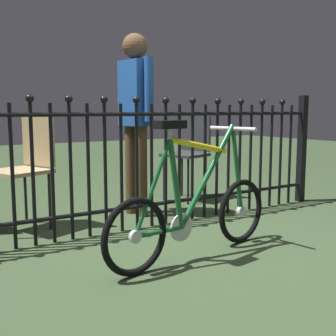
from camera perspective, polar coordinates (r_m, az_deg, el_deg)
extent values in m
plane|color=#364A2D|center=(3.03, 2.43, -10.77)|extent=(20.00, 20.00, 0.00)
cylinder|color=black|center=(3.11, -19.93, -1.18)|extent=(0.03, 0.03, 1.01)
cylinder|color=black|center=(3.14, -17.48, -0.98)|extent=(0.03, 0.03, 1.01)
sphere|color=black|center=(3.11, -17.88, 8.78)|extent=(0.06, 0.06, 0.06)
cylinder|color=black|center=(3.18, -15.09, -0.79)|extent=(0.03, 0.03, 1.01)
cylinder|color=black|center=(3.22, -12.77, -0.60)|extent=(0.03, 0.03, 1.01)
sphere|color=black|center=(3.19, -13.05, 8.91)|extent=(0.06, 0.06, 0.06)
cylinder|color=black|center=(3.27, -10.51, -0.42)|extent=(0.03, 0.03, 1.01)
cylinder|color=black|center=(3.33, -8.31, -0.24)|extent=(0.03, 0.03, 1.01)
sphere|color=black|center=(3.30, -8.50, 8.98)|extent=(0.06, 0.06, 0.06)
cylinder|color=black|center=(3.39, -6.20, -0.06)|extent=(0.03, 0.03, 1.01)
cylinder|color=black|center=(3.45, -4.16, 0.10)|extent=(0.03, 0.03, 1.01)
sphere|color=black|center=(3.42, -4.24, 8.99)|extent=(0.06, 0.06, 0.06)
cylinder|color=black|center=(3.52, -2.19, 0.26)|extent=(0.03, 0.03, 1.01)
cylinder|color=black|center=(3.59, -0.30, 0.42)|extent=(0.03, 0.03, 1.01)
sphere|color=black|center=(3.56, -0.31, 8.96)|extent=(0.06, 0.06, 0.06)
cylinder|color=black|center=(3.67, 1.51, 0.57)|extent=(0.03, 0.03, 1.01)
cylinder|color=black|center=(3.75, 3.25, 0.71)|extent=(0.03, 0.03, 1.01)
sphere|color=black|center=(3.72, 3.31, 8.89)|extent=(0.06, 0.06, 0.06)
cylinder|color=black|center=(3.83, 4.92, 0.84)|extent=(0.03, 0.03, 1.01)
cylinder|color=black|center=(3.91, 6.51, 0.97)|extent=(0.03, 0.03, 1.01)
sphere|color=black|center=(3.89, 6.63, 8.80)|extent=(0.06, 0.06, 0.06)
cylinder|color=black|center=(4.00, 8.03, 1.09)|extent=(0.03, 0.03, 1.01)
cylinder|color=black|center=(4.09, 9.49, 1.21)|extent=(0.03, 0.03, 1.01)
sphere|color=black|center=(4.07, 9.66, 8.69)|extent=(0.06, 0.06, 0.06)
cylinder|color=black|center=(4.19, 10.88, 1.32)|extent=(0.03, 0.03, 1.01)
cylinder|color=black|center=(4.28, 12.22, 1.42)|extent=(0.03, 0.03, 1.01)
sphere|color=black|center=(4.26, 12.42, 8.57)|extent=(0.06, 0.06, 0.06)
cylinder|color=black|center=(4.38, 13.49, 1.52)|extent=(0.03, 0.03, 1.01)
cylinder|color=black|center=(4.48, 14.70, 1.61)|extent=(0.03, 0.03, 1.01)
sphere|color=black|center=(4.46, 14.94, 8.44)|extent=(0.06, 0.06, 0.06)
cylinder|color=black|center=(4.58, 15.87, 1.70)|extent=(0.03, 0.03, 1.01)
cylinder|color=black|center=(3.52, -3.82, -5.09)|extent=(3.90, 0.03, 0.03)
cylinder|color=black|center=(3.43, -3.93, 7.15)|extent=(3.90, 0.03, 0.03)
cube|color=black|center=(4.72, 17.32, 2.42)|extent=(0.07, 0.07, 1.11)
torus|color=black|center=(2.52, -4.38, -9.09)|extent=(0.47, 0.11, 0.46)
cylinder|color=silver|center=(2.52, -4.38, -9.09)|extent=(0.08, 0.04, 0.08)
torus|color=black|center=(3.17, 9.68, -5.66)|extent=(0.47, 0.11, 0.46)
cylinder|color=silver|center=(3.17, 9.68, -5.66)|extent=(0.08, 0.04, 0.08)
cylinder|color=#19592D|center=(2.85, 5.32, -0.86)|extent=(0.51, 0.11, 0.65)
cylinder|color=yellow|center=(2.76, 4.14, 2.99)|extent=(0.51, 0.11, 0.14)
cylinder|color=#19592D|center=(2.65, 1.04, -2.22)|extent=(0.14, 0.06, 0.57)
cylinder|color=#19592D|center=(2.63, -1.16, -8.47)|extent=(0.37, 0.08, 0.04)
cylinder|color=#19592D|center=(2.53, -2.01, -2.56)|extent=(0.29, 0.07, 0.56)
cylinder|color=#19592D|center=(3.07, 9.14, -0.19)|extent=(0.15, 0.05, 0.63)
cylinder|color=silver|center=(3.00, 8.56, 5.39)|extent=(0.03, 0.03, 0.02)
cylinder|color=silver|center=(3.00, 8.55, 5.20)|extent=(0.09, 0.40, 0.03)
cylinder|color=silver|center=(2.58, 0.27, 4.57)|extent=(0.03, 0.03, 0.07)
cube|color=black|center=(2.58, 0.27, 5.79)|extent=(0.21, 0.12, 0.05)
cylinder|color=silver|center=(2.75, 1.77, -7.88)|extent=(0.18, 0.04, 0.18)
cylinder|color=black|center=(4.38, 2.68, -1.81)|extent=(0.02, 0.02, 0.47)
cylinder|color=black|center=(4.57, -0.54, -1.40)|extent=(0.02, 0.02, 0.47)
cylinder|color=black|center=(4.64, 5.00, -1.30)|extent=(0.02, 0.02, 0.47)
cylinder|color=black|center=(4.82, 1.86, -0.94)|extent=(0.02, 0.02, 0.47)
cube|color=#2D2D33|center=(4.57, 2.27, 1.76)|extent=(0.50, 0.50, 0.03)
cube|color=#2D2D33|center=(4.70, 3.65, 4.55)|extent=(0.15, 0.37, 0.38)
cylinder|color=black|center=(3.41, -19.77, -5.10)|extent=(0.02, 0.02, 0.46)
cylinder|color=black|center=(3.59, -15.41, -4.28)|extent=(0.02, 0.02, 0.46)
cylinder|color=black|center=(3.85, -18.38, -3.60)|extent=(0.02, 0.02, 0.46)
cube|color=tan|center=(3.59, -19.20, -0.45)|extent=(0.52, 0.52, 0.03)
cube|color=tan|center=(3.67, -16.85, 3.46)|extent=(0.16, 0.37, 0.40)
cylinder|color=#4C3823|center=(3.87, -3.57, -0.49)|extent=(0.11, 0.11, 0.82)
cylinder|color=#4C3823|center=(4.00, -4.92, -0.23)|extent=(0.11, 0.11, 0.82)
cube|color=#1E4C99|center=(3.90, -4.36, 9.85)|extent=(0.21, 0.32, 0.58)
cylinder|color=#1E4C99|center=(3.74, -2.57, 10.40)|extent=(0.08, 0.08, 0.55)
cylinder|color=#1E4C99|center=(4.07, -6.02, 10.14)|extent=(0.08, 0.08, 0.55)
sphere|color=brown|center=(3.94, -4.42, 15.83)|extent=(0.22, 0.22, 0.22)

